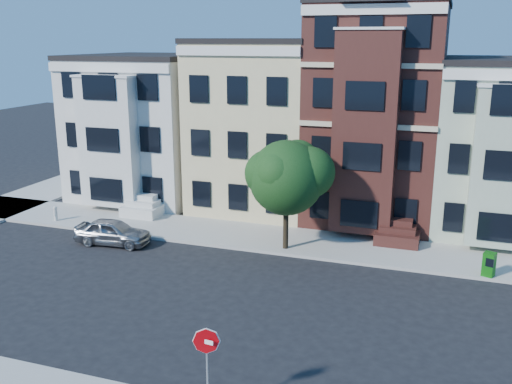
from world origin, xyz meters
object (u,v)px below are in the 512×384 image
at_px(street_tree, 286,183).
at_px(newspaper_box, 489,264).
at_px(stop_sign, 207,364).
at_px(parked_car, 113,232).
at_px(fire_hydrant, 56,215).

bearing_deg(street_tree, newspaper_box, -2.58).
bearing_deg(stop_sign, parked_car, 136.95).
height_order(parked_car, stop_sign, stop_sign).
xyz_separation_m(parked_car, stop_sign, (10.16, -11.07, 0.90)).
xyz_separation_m(parked_car, newspaper_box, (18.11, 1.53, 0.03)).
bearing_deg(stop_sign, newspaper_box, 62.15).
bearing_deg(street_tree, parked_car, -167.33).
height_order(newspaper_box, fire_hydrant, newspaper_box).
relative_size(street_tree, fire_hydrant, 9.98).
bearing_deg(parked_car, stop_sign, -142.30).
bearing_deg(street_tree, fire_hydrant, 179.90).
xyz_separation_m(street_tree, newspaper_box, (9.42, -0.42, -2.82)).
xyz_separation_m(street_tree, stop_sign, (1.47, -13.02, -1.94)).
bearing_deg(fire_hydrant, stop_sign, -40.60).
relative_size(newspaper_box, stop_sign, 0.38).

